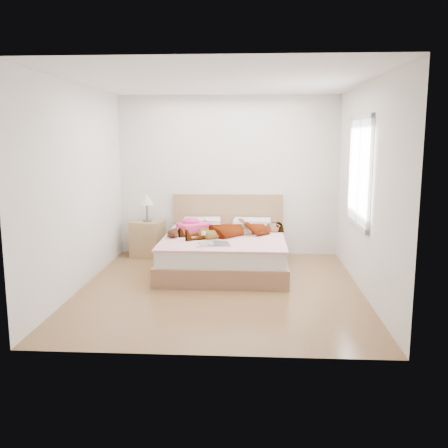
% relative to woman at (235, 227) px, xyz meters
% --- Properties ---
extents(ground, '(4.00, 4.00, 0.00)m').
position_rel_woman_xyz_m(ground, '(-0.16, -1.03, -0.62)').
color(ground, '#503119').
rests_on(ground, ground).
extents(woman, '(1.76, 1.31, 0.23)m').
position_rel_woman_xyz_m(woman, '(0.00, 0.00, 0.00)').
color(woman, white).
rests_on(woman, bed).
extents(hair, '(0.49, 0.59, 0.08)m').
position_rel_woman_xyz_m(hair, '(-0.57, 0.45, -0.07)').
color(hair, black).
rests_on(hair, bed).
extents(phone, '(0.07, 0.09, 0.05)m').
position_rel_woman_xyz_m(phone, '(-0.50, 0.40, 0.05)').
color(phone, silver).
rests_on(phone, bed).
extents(room_shell, '(4.00, 4.00, 4.00)m').
position_rel_woman_xyz_m(room_shell, '(1.62, -0.73, 0.88)').
color(room_shell, white).
rests_on(room_shell, ground).
extents(bed, '(1.80, 2.08, 1.00)m').
position_rel_woman_xyz_m(bed, '(-0.16, 0.01, -0.35)').
color(bed, brown).
rests_on(bed, ground).
extents(towel, '(0.55, 0.53, 0.23)m').
position_rel_woman_xyz_m(towel, '(-0.65, 0.14, -0.02)').
color(towel, '#FC447A').
rests_on(towel, bed).
extents(magazine, '(0.50, 0.37, 0.03)m').
position_rel_woman_xyz_m(magazine, '(-0.27, -0.70, -0.10)').
color(magazine, silver).
rests_on(magazine, bed).
extents(coffee_mug, '(0.13, 0.10, 0.10)m').
position_rel_woman_xyz_m(coffee_mug, '(-0.42, -0.32, -0.06)').
color(coffee_mug, white).
rests_on(coffee_mug, bed).
extents(plush_toy, '(0.18, 0.25, 0.13)m').
position_rel_woman_xyz_m(plush_toy, '(-0.88, -0.27, -0.05)').
color(plush_toy, black).
rests_on(plush_toy, bed).
extents(nightstand, '(0.55, 0.50, 1.03)m').
position_rel_woman_xyz_m(nightstand, '(-1.46, 0.67, -0.28)').
color(nightstand, olive).
rests_on(nightstand, ground).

